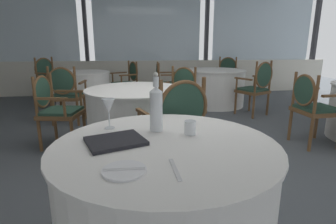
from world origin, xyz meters
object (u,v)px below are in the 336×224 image
object	(u,v)px
dining_chair_0_2	(66,91)
dining_chair_1_0	(226,73)
side_plate	(124,170)
dining_chair_0_1	(49,77)
dining_chair_1_2	(257,84)
water_tumbler	(190,128)
dining_chair_1_1	(164,81)
dining_chair_2_2	(180,93)
dining_chair_2_0	(54,105)
dining_chair_2_1	(177,125)
wine_glass	(108,107)
menu_book	(116,141)
water_bottle	(156,107)
dining_chair_0_0	(128,80)
dining_chair_3_0	(312,103)

from	to	relation	value
dining_chair_0_2	dining_chair_1_0	distance (m)	3.85
side_plate	dining_chair_0_1	distance (m)	5.13
dining_chair_1_2	water_tumbler	bearing A→B (deg)	120.66
dining_chair_1_1	dining_chair_2_2	size ratio (longest dim) A/B	0.97
dining_chair_1_2	dining_chair_1_1	bearing A→B (deg)	29.82
dining_chair_1_1	dining_chair_2_0	world-z (taller)	dining_chair_2_0
side_plate	dining_chair_0_1	bearing A→B (deg)	109.72
dining_chair_2_1	dining_chair_1_2	bearing A→B (deg)	-58.05
wine_glass	dining_chair_2_1	world-z (taller)	dining_chair_2_1
dining_chair_1_1	dining_chair_2_0	distance (m)	2.62
water_tumbler	menu_book	xyz separation A→B (m)	(-0.43, -0.09, -0.03)
dining_chair_1_1	dining_chair_1_2	world-z (taller)	dining_chair_1_2
water_bottle	dining_chair_1_2	distance (m)	3.55
water_tumbler	dining_chair_2_1	bearing A→B (deg)	87.25
dining_chair_0_1	dining_chair_1_2	xyz separation A→B (m)	(3.94, -1.40, -0.02)
dining_chair_1_0	dining_chair_2_2	world-z (taller)	dining_chair_1_0
dining_chair_0_0	side_plate	bearing A→B (deg)	66.57
side_plate	dining_chair_2_2	size ratio (longest dim) A/B	0.20
dining_chair_0_2	dining_chair_2_0	xyz separation A→B (m)	(0.10, -0.99, -0.02)
menu_book	dining_chair_2_1	world-z (taller)	dining_chair_2_1
side_plate	dining_chair_3_0	xyz separation A→B (m)	(2.24, 1.97, -0.21)
dining_chair_0_2	side_plate	bearing A→B (deg)	-157.09
dining_chair_2_1	side_plate	bearing A→B (deg)	141.47
dining_chair_2_0	dining_chair_2_1	bearing A→B (deg)	-30.16
wine_glass	dining_chair_2_1	xyz separation A→B (m)	(0.52, 0.56, -0.31)
wine_glass	dining_chair_0_1	size ratio (longest dim) A/B	0.19
wine_glass	side_plate	bearing A→B (deg)	-79.63
side_plate	menu_book	size ratio (longest dim) A/B	0.64
dining_chair_2_2	dining_chair_2_1	bearing A→B (deg)	30.14
dining_chair_1_0	dining_chair_2_1	bearing A→B (deg)	7.68
dining_chair_0_1	dining_chair_2_0	world-z (taller)	dining_chair_0_1
dining_chair_0_2	dining_chair_2_1	xyz separation A→B (m)	(1.45, -2.15, 0.03)
dining_chair_1_1	dining_chair_0_0	bearing A→B (deg)	163.44
dining_chair_3_0	dining_chair_2_1	bearing A→B (deg)	-160.25
dining_chair_1_0	dining_chair_1_1	xyz separation A→B (m)	(-1.62, -0.86, -0.03)
side_plate	dining_chair_1_2	world-z (taller)	dining_chair_1_2
dining_chair_0_1	dining_chair_2_0	xyz separation A→B (m)	(0.78, -2.49, -0.06)
dining_chair_3_0	dining_chair_1_0	bearing A→B (deg)	85.69
wine_glass	water_tumbler	xyz separation A→B (m)	(0.48, -0.18, -0.10)
water_bottle	dining_chair_1_1	world-z (taller)	water_bottle
wine_glass	menu_book	xyz separation A→B (m)	(0.05, -0.27, -0.13)
dining_chair_1_1	dining_chair_0_2	bearing A→B (deg)	-145.12
dining_chair_0_1	water_tumbler	bearing A→B (deg)	-28.93
side_plate	water_bottle	distance (m)	0.58
wine_glass	dining_chair_1_1	distance (m)	3.89
dining_chair_2_1	dining_chair_3_0	size ratio (longest dim) A/B	1.08
menu_book	dining_chair_3_0	distance (m)	2.82
dining_chair_0_1	dining_chair_3_0	world-z (taller)	dining_chair_0_1
dining_chair_2_0	dining_chair_3_0	xyz separation A→B (m)	(3.18, -0.37, 0.02)
dining_chair_0_0	dining_chair_2_0	distance (m)	2.48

